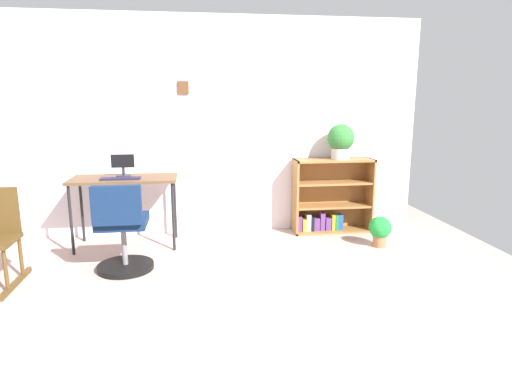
% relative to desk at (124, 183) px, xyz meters
% --- Properties ---
extents(ground_plane, '(6.24, 6.24, 0.00)m').
position_rel_desk_xyz_m(ground_plane, '(0.82, -1.70, -0.69)').
color(ground_plane, tan).
extents(wall_back, '(5.20, 0.12, 2.50)m').
position_rel_desk_xyz_m(wall_back, '(0.82, 0.45, 0.56)').
color(wall_back, silver).
rests_on(wall_back, ground_plane).
extents(desk, '(1.10, 0.52, 0.76)m').
position_rel_desk_xyz_m(desk, '(0.00, 0.00, 0.00)').
color(desk, brown).
rests_on(desk, ground_plane).
extents(monitor, '(0.24, 0.15, 0.24)m').
position_rel_desk_xyz_m(monitor, '(-0.02, 0.09, 0.18)').
color(monitor, '#262628').
rests_on(monitor, desk).
extents(keyboard, '(0.40, 0.12, 0.02)m').
position_rel_desk_xyz_m(keyboard, '(-0.02, -0.11, 0.07)').
color(keyboard, '#1F1B37').
rests_on(keyboard, desk).
extents(office_chair, '(0.52, 0.55, 0.85)m').
position_rel_desk_xyz_m(office_chair, '(0.08, -0.76, -0.33)').
color(office_chair, black).
rests_on(office_chair, ground_plane).
extents(bookshelf_low, '(0.94, 0.30, 0.88)m').
position_rel_desk_xyz_m(bookshelf_low, '(2.35, 0.26, -0.30)').
color(bookshelf_low, '#976535').
rests_on(bookshelf_low, ground_plane).
extents(potted_plant_on_shelf, '(0.31, 0.31, 0.41)m').
position_rel_desk_xyz_m(potted_plant_on_shelf, '(2.44, 0.20, 0.41)').
color(potted_plant_on_shelf, '#B7B2A8').
rests_on(potted_plant_on_shelf, bookshelf_low).
extents(potted_plant_floor, '(0.24, 0.24, 0.33)m').
position_rel_desk_xyz_m(potted_plant_floor, '(2.71, -0.40, -0.50)').
color(potted_plant_floor, '#9E6642').
rests_on(potted_plant_floor, ground_plane).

